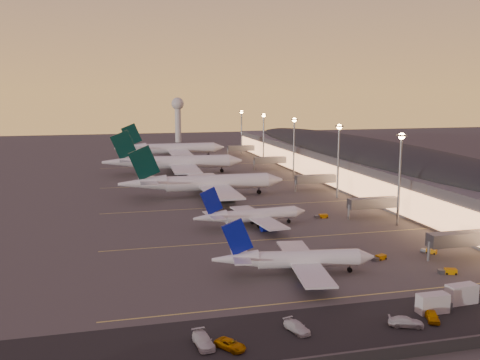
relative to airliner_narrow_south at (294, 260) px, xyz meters
name	(u,v)px	position (x,y,z in m)	size (l,w,h in m)	color
ground	(275,234)	(5.82, 30.98, -3.12)	(700.00, 700.00, 0.00)	#44423F
airliner_narrow_south	(294,260)	(0.00, 0.00, 0.00)	(33.84, 30.50, 12.09)	silver
airliner_narrow_north	(251,216)	(1.88, 39.86, -0.05)	(33.31, 29.93, 11.89)	silver
airliner_wide_near	(204,183)	(-3.27, 84.91, 1.75)	(58.96, 53.47, 18.93)	silver
airliner_wide_mid	(174,162)	(-6.61, 140.38, 2.09)	(63.21, 57.55, 20.24)	silver
airliner_wide_far	(171,149)	(-0.71, 200.47, 1.95)	(61.50, 55.87, 19.72)	silver
terminal_building	(362,160)	(67.66, 103.45, 5.66)	(56.35, 255.00, 17.46)	#505056
light_masts	(312,142)	(41.82, 95.98, 14.43)	(2.20, 217.20, 25.90)	gray
radar_tower	(178,112)	(15.82, 290.98, 18.75)	(9.00, 9.00, 32.50)	silver
service_lane	(380,321)	(5.82, -25.02, -3.12)	(260.00, 16.00, 0.01)	black
lane_markings	(238,203)	(5.82, 70.98, -3.12)	(90.00, 180.36, 0.00)	#D8C659
fence	(423,350)	(5.82, -37.02, -2.12)	(124.00, 0.12, 2.00)	#2D2D30
baggage_tug_a	(448,271)	(30.84, -7.55, -2.63)	(3.90, 2.62, 1.08)	#C47B02
baggage_tug_b	(380,258)	(21.72, 4.31, -2.65)	(3.74, 2.49, 1.04)	#C47B02
baggage_tug_c	(322,216)	(24.78, 44.43, -2.60)	(3.93, 1.90, 1.14)	#C47B02
catering_truck_a	(434,304)	(16.44, -23.93, -1.58)	(5.89, 2.40, 3.29)	silver
catering_truck_b	(463,294)	(23.82, -21.58, -1.52)	(6.25, 2.83, 3.43)	silver
baggage_tug_d	(430,251)	(35.46, 5.96, -2.65)	(3.28, 3.51, 1.04)	#C47B02
service_van_a	(203,341)	(-23.77, -26.26, -2.27)	(2.40, 5.90, 1.71)	silver
service_van_b	(230,344)	(-20.10, -28.14, -2.43)	(2.30, 4.98, 1.38)	#C47B02
service_van_c	(297,327)	(-8.71, -25.16, -2.35)	(2.16, 5.31, 1.54)	silver
service_van_d	(432,316)	(14.19, -26.84, -2.34)	(1.86, 4.61, 1.57)	#C47B02
service_van_e	(406,322)	(8.81, -27.74, -2.32)	(2.25, 5.54, 1.61)	silver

